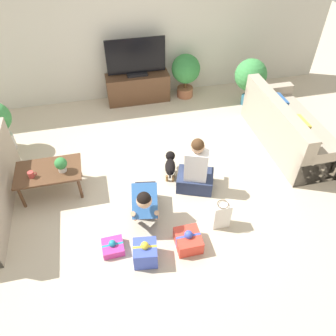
{
  "coord_description": "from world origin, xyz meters",
  "views": [
    {
      "loc": [
        -0.57,
        -3.52,
        3.55
      ],
      "look_at": [
        0.19,
        -0.26,
        0.45
      ],
      "focal_mm": 35.0,
      "sensor_mm": 36.0,
      "label": 1
    }
  ],
  "objects_px": {
    "person_kneeling": "(145,201)",
    "dog": "(170,164)",
    "gift_bag_a": "(221,215)",
    "tabletop_plant": "(61,164)",
    "person_sitting": "(196,171)",
    "mug": "(31,174)",
    "sofa_right": "(288,130)",
    "tv_console": "(138,88)",
    "tv": "(136,59)",
    "gift_box_a": "(145,253)",
    "gift_box_b": "(188,240)",
    "coffee_table": "(49,173)",
    "potted_plant_corner_right": "(251,76)",
    "potted_plant_back_right": "(186,71)",
    "gift_box_c": "(113,247)"
  },
  "relations": [
    {
      "from": "coffee_table",
      "to": "tv",
      "type": "bearing_deg",
      "value": 54.0
    },
    {
      "from": "person_kneeling",
      "to": "dog",
      "type": "xyz_separation_m",
      "value": [
        0.52,
        0.76,
        -0.13
      ]
    },
    {
      "from": "gift_box_b",
      "to": "sofa_right",
      "type": "bearing_deg",
      "value": 36.58
    },
    {
      "from": "sofa_right",
      "to": "tv",
      "type": "xyz_separation_m",
      "value": [
        -2.23,
        1.98,
        0.58
      ]
    },
    {
      "from": "tv_console",
      "to": "person_kneeling",
      "type": "relative_size",
      "value": 1.6
    },
    {
      "from": "gift_box_b",
      "to": "tabletop_plant",
      "type": "height_order",
      "value": "tabletop_plant"
    },
    {
      "from": "tv",
      "to": "potted_plant_back_right",
      "type": "height_order",
      "value": "tv"
    },
    {
      "from": "sofa_right",
      "to": "gift_box_b",
      "type": "distance_m",
      "value": 2.73
    },
    {
      "from": "coffee_table",
      "to": "potted_plant_corner_right",
      "type": "bearing_deg",
      "value": 23.54
    },
    {
      "from": "person_kneeling",
      "to": "gift_box_c",
      "type": "relative_size",
      "value": 2.84
    },
    {
      "from": "tv",
      "to": "tabletop_plant",
      "type": "distance_m",
      "value": 2.73
    },
    {
      "from": "potted_plant_back_right",
      "to": "dog",
      "type": "xyz_separation_m",
      "value": [
        -0.84,
        -2.22,
        -0.36
      ]
    },
    {
      "from": "dog",
      "to": "tabletop_plant",
      "type": "height_order",
      "value": "tabletop_plant"
    },
    {
      "from": "person_sitting",
      "to": "mug",
      "type": "bearing_deg",
      "value": 13.45
    },
    {
      "from": "potted_plant_corner_right",
      "to": "gift_box_b",
      "type": "relative_size",
      "value": 2.71
    },
    {
      "from": "coffee_table",
      "to": "tv_console",
      "type": "bearing_deg",
      "value": 54.0
    },
    {
      "from": "gift_box_a",
      "to": "gift_bag_a",
      "type": "height_order",
      "value": "gift_bag_a"
    },
    {
      "from": "person_sitting",
      "to": "dog",
      "type": "height_order",
      "value": "person_sitting"
    },
    {
      "from": "gift_box_a",
      "to": "gift_bag_a",
      "type": "distance_m",
      "value": 1.1
    },
    {
      "from": "mug",
      "to": "tabletop_plant",
      "type": "height_order",
      "value": "tabletop_plant"
    },
    {
      "from": "coffee_table",
      "to": "gift_bag_a",
      "type": "bearing_deg",
      "value": -27.74
    },
    {
      "from": "potted_plant_corner_right",
      "to": "potted_plant_back_right",
      "type": "bearing_deg",
      "value": 152.69
    },
    {
      "from": "sofa_right",
      "to": "gift_box_a",
      "type": "relative_size",
      "value": 5.89
    },
    {
      "from": "dog",
      "to": "gift_box_a",
      "type": "bearing_deg",
      "value": 79.52
    },
    {
      "from": "gift_box_a",
      "to": "gift_bag_a",
      "type": "bearing_deg",
      "value": 15.63
    },
    {
      "from": "coffee_table",
      "to": "mug",
      "type": "bearing_deg",
      "value": -156.07
    },
    {
      "from": "sofa_right",
      "to": "tabletop_plant",
      "type": "distance_m",
      "value": 3.68
    },
    {
      "from": "tv_console",
      "to": "dog",
      "type": "bearing_deg",
      "value": -86.83
    },
    {
      "from": "tv",
      "to": "potted_plant_back_right",
      "type": "distance_m",
      "value": 1.02
    },
    {
      "from": "potted_plant_back_right",
      "to": "gift_box_a",
      "type": "distance_m",
      "value": 3.95
    },
    {
      "from": "sofa_right",
      "to": "tv_console",
      "type": "height_order",
      "value": "sofa_right"
    },
    {
      "from": "mug",
      "to": "gift_bag_a",
      "type": "bearing_deg",
      "value": -23.89
    },
    {
      "from": "dog",
      "to": "tabletop_plant",
      "type": "relative_size",
      "value": 2.38
    },
    {
      "from": "gift_bag_a",
      "to": "tabletop_plant",
      "type": "bearing_deg",
      "value": 151.14
    },
    {
      "from": "gift_box_a",
      "to": "gift_box_b",
      "type": "height_order",
      "value": "gift_box_a"
    },
    {
      "from": "person_sitting",
      "to": "gift_bag_a",
      "type": "bearing_deg",
      "value": 121.28
    },
    {
      "from": "coffee_table",
      "to": "mug",
      "type": "distance_m",
      "value": 0.24
    },
    {
      "from": "tv_console",
      "to": "dog",
      "type": "relative_size",
      "value": 2.32
    },
    {
      "from": "tv",
      "to": "dog",
      "type": "distance_m",
      "value": 2.38
    },
    {
      "from": "dog",
      "to": "gift_box_c",
      "type": "distance_m",
      "value": 1.57
    },
    {
      "from": "sofa_right",
      "to": "gift_bag_a",
      "type": "height_order",
      "value": "sofa_right"
    },
    {
      "from": "tv_console",
      "to": "gift_bag_a",
      "type": "distance_m",
      "value": 3.44
    },
    {
      "from": "potted_plant_back_right",
      "to": "tabletop_plant",
      "type": "xyz_separation_m",
      "value": [
        -2.39,
        -2.26,
        -0.01
      ]
    },
    {
      "from": "tabletop_plant",
      "to": "tv_console",
      "type": "bearing_deg",
      "value": 58.26
    },
    {
      "from": "sofa_right",
      "to": "potted_plant_corner_right",
      "type": "distance_m",
      "value": 1.4
    },
    {
      "from": "gift_box_a",
      "to": "tabletop_plant",
      "type": "distance_m",
      "value": 1.7
    },
    {
      "from": "dog",
      "to": "tv",
      "type": "bearing_deg",
      "value": -72.9
    },
    {
      "from": "tv_console",
      "to": "gift_box_b",
      "type": "relative_size",
      "value": 3.59
    },
    {
      "from": "person_sitting",
      "to": "dog",
      "type": "relative_size",
      "value": 1.75
    },
    {
      "from": "person_sitting",
      "to": "tv",
      "type": "bearing_deg",
      "value": -59.85
    }
  ]
}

